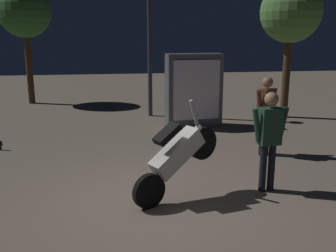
{
  "coord_description": "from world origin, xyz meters",
  "views": [
    {
      "loc": [
        -0.64,
        -5.73,
        2.68
      ],
      "look_at": [
        0.35,
        1.09,
        1.0
      ],
      "focal_mm": 41.14,
      "sensor_mm": 36.0,
      "label": 1
    }
  ],
  "objects_px": {
    "streetlamp_near": "(149,10)",
    "kiosk_billboard": "(194,91)",
    "person_bystander_far": "(269,133)",
    "person_rider_beside": "(266,109)",
    "motorcycle_white_foreground": "(177,156)"
  },
  "relations": [
    {
      "from": "person_rider_beside",
      "to": "kiosk_billboard",
      "type": "relative_size",
      "value": 0.83
    },
    {
      "from": "streetlamp_near",
      "to": "kiosk_billboard",
      "type": "distance_m",
      "value": 3.03
    },
    {
      "from": "streetlamp_near",
      "to": "kiosk_billboard",
      "type": "bearing_deg",
      "value": -56.11
    },
    {
      "from": "motorcycle_white_foreground",
      "to": "kiosk_billboard",
      "type": "bearing_deg",
      "value": 46.0
    },
    {
      "from": "motorcycle_white_foreground",
      "to": "person_bystander_far",
      "type": "xyz_separation_m",
      "value": [
        1.6,
        0.12,
        0.29
      ]
    },
    {
      "from": "kiosk_billboard",
      "to": "streetlamp_near",
      "type": "bearing_deg",
      "value": -61.3
    },
    {
      "from": "person_rider_beside",
      "to": "kiosk_billboard",
      "type": "xyz_separation_m",
      "value": [
        -1.01,
        2.85,
        0.0
      ]
    },
    {
      "from": "person_bystander_far",
      "to": "kiosk_billboard",
      "type": "xyz_separation_m",
      "value": [
        -0.27,
        4.81,
        0.02
      ]
    },
    {
      "from": "streetlamp_near",
      "to": "kiosk_billboard",
      "type": "xyz_separation_m",
      "value": [
        1.1,
        -1.64,
        -2.3
      ]
    },
    {
      "from": "person_rider_beside",
      "to": "streetlamp_near",
      "type": "xyz_separation_m",
      "value": [
        -2.11,
        4.48,
        2.3
      ]
    },
    {
      "from": "motorcycle_white_foreground",
      "to": "person_bystander_far",
      "type": "height_order",
      "value": "person_bystander_far"
    },
    {
      "from": "streetlamp_near",
      "to": "person_bystander_far",
      "type": "bearing_deg",
      "value": -77.96
    },
    {
      "from": "person_bystander_far",
      "to": "streetlamp_near",
      "type": "relative_size",
      "value": 0.32
    },
    {
      "from": "person_rider_beside",
      "to": "kiosk_billboard",
      "type": "distance_m",
      "value": 3.02
    },
    {
      "from": "person_bystander_far",
      "to": "kiosk_billboard",
      "type": "distance_m",
      "value": 4.82
    }
  ]
}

